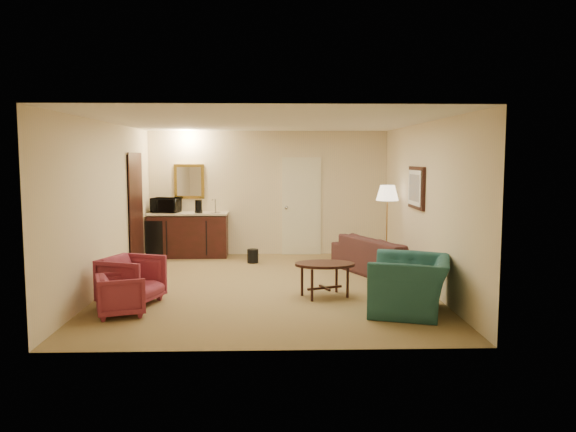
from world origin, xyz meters
name	(u,v)px	position (x,y,z in m)	size (l,w,h in m)	color
ground	(268,286)	(0.00, 0.00, 0.00)	(6.00, 6.00, 0.00)	olive
room_walls	(262,177)	(-0.10, 0.77, 1.72)	(5.02, 6.01, 2.61)	beige
wetbar_cabinet	(188,235)	(-1.65, 2.72, 0.46)	(1.64, 0.58, 0.92)	#381312
sofa	(385,250)	(2.05, 0.79, 0.44)	(2.25, 0.66, 0.88)	black
teal_armchair	(410,275)	(1.90, -1.57, 0.50)	(1.14, 0.74, 1.00)	#1E4B4B
rose_chair_near	(132,278)	(-1.90, -1.01, 0.37)	(0.72, 0.68, 0.74)	maroon
rose_chair_far	(121,293)	(-1.90, -1.60, 0.30)	(0.58, 0.54, 0.60)	maroon
coffee_table	(325,280)	(0.85, -0.70, 0.25)	(0.88, 0.60, 0.51)	black
floor_lamp	(387,227)	(2.20, 1.42, 0.78)	(0.41, 0.41, 1.55)	#B6843C
waste_bin	(253,256)	(-0.30, 2.00, 0.13)	(0.22, 0.22, 0.27)	black
microwave	(166,203)	(-2.11, 2.75, 1.11)	(0.55, 0.30, 0.37)	black
coffee_maker	(199,206)	(-1.42, 2.64, 1.05)	(0.14, 0.14, 0.27)	black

